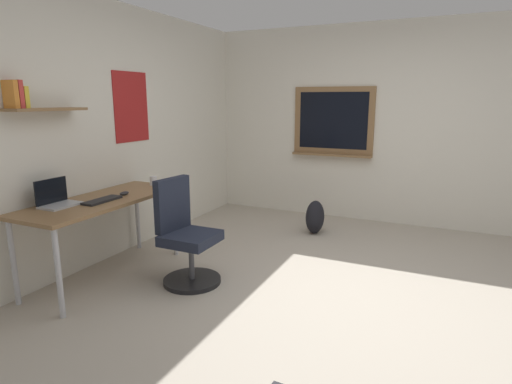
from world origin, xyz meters
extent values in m
plane|color=#ADA393|center=(0.00, 0.00, 0.00)|extent=(5.20, 5.20, 0.00)
cube|color=silver|center=(0.00, 2.45, 1.30)|extent=(5.00, 0.10, 2.60)
cube|color=olive|center=(-0.84, 2.30, 1.55)|extent=(0.68, 0.20, 0.02)
cube|color=#A51E1E|center=(0.29, 2.39, 1.55)|extent=(0.52, 0.01, 0.74)
cube|color=orange|center=(-1.13, 2.33, 1.67)|extent=(0.04, 0.14, 0.21)
cube|color=#C63833|center=(-1.08, 2.33, 1.67)|extent=(0.04, 0.14, 0.22)
cube|color=gold|center=(-1.04, 2.33, 1.65)|extent=(0.04, 0.14, 0.17)
cube|color=silver|center=(2.45, 0.00, 1.30)|extent=(0.10, 5.00, 2.60)
cube|color=olive|center=(2.38, 0.72, 1.35)|extent=(0.04, 1.10, 0.90)
cube|color=black|center=(2.37, 0.72, 1.35)|extent=(0.01, 0.94, 0.76)
cube|color=olive|center=(2.34, 0.72, 0.89)|extent=(0.12, 1.10, 0.03)
cube|color=olive|center=(-0.55, 2.06, 0.73)|extent=(1.59, 0.62, 0.03)
cylinder|color=#B7B7BC|center=(-1.29, 1.81, 0.36)|extent=(0.04, 0.04, 0.72)
cylinder|color=#B7B7BC|center=(0.18, 1.81, 0.36)|extent=(0.04, 0.04, 0.72)
cylinder|color=#B7B7BC|center=(-1.29, 2.31, 0.36)|extent=(0.04, 0.04, 0.72)
cylinder|color=#B7B7BC|center=(0.18, 2.31, 0.36)|extent=(0.04, 0.04, 0.72)
cylinder|color=black|center=(-0.35, 1.26, 0.02)|extent=(0.52, 0.52, 0.04)
cylinder|color=#4C4C51|center=(-0.35, 1.26, 0.21)|extent=(0.05, 0.05, 0.34)
cube|color=#1E2333|center=(-0.35, 1.26, 0.42)|extent=(0.44, 0.44, 0.09)
cube|color=#1E2333|center=(-0.32, 1.46, 0.71)|extent=(0.41, 0.12, 0.48)
cube|color=#ADAFB5|center=(-0.91, 2.17, 0.76)|extent=(0.31, 0.21, 0.02)
cube|color=black|center=(-0.91, 2.27, 0.87)|extent=(0.31, 0.01, 0.21)
cube|color=black|center=(-0.63, 1.98, 0.76)|extent=(0.37, 0.13, 0.02)
ellipsoid|color=#262628|center=(-0.35, 1.98, 0.77)|extent=(0.10, 0.06, 0.03)
cylinder|color=silver|center=(0.14, 2.03, 0.80)|extent=(0.08, 0.08, 0.09)
ellipsoid|color=black|center=(1.52, 0.68, 0.21)|extent=(0.32, 0.22, 0.41)
camera|label=1|loc=(-3.33, -0.77, 1.63)|focal=29.49mm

